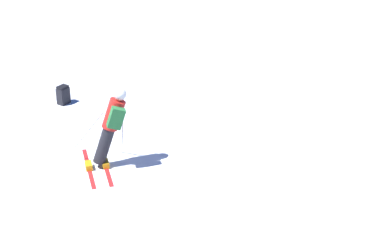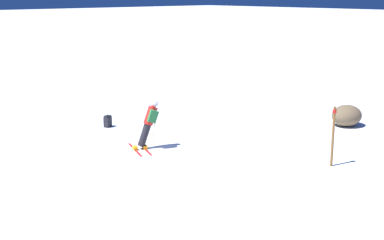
# 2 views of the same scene
# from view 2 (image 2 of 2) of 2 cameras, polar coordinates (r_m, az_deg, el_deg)

# --- Properties ---
(ground_plane) EXTENTS (300.00, 300.00, 0.00)m
(ground_plane) POSITION_cam_2_polar(r_m,az_deg,el_deg) (19.44, -5.33, -3.08)
(ground_plane) COLOR white
(skier) EXTENTS (1.34, 1.81, 1.84)m
(skier) POSITION_cam_2_polar(r_m,az_deg,el_deg) (19.19, -4.62, -0.16)
(skier) COLOR red
(skier) RESTS_ON ground
(spare_backpack) EXTENTS (0.35, 0.30, 0.50)m
(spare_backpack) POSITION_cam_2_polar(r_m,az_deg,el_deg) (22.66, -8.98, -0.15)
(spare_backpack) COLOR black
(spare_backpack) RESTS_ON ground
(exposed_boulder_1) EXTENTS (1.38, 1.18, 0.90)m
(exposed_boulder_1) POSITION_cam_2_polar(r_m,az_deg,el_deg) (23.46, 16.18, 0.46)
(exposed_boulder_1) COLOR brown
(exposed_boulder_1) RESTS_ON ground
(trail_marker) EXTENTS (0.13, 0.13, 1.98)m
(trail_marker) POSITION_cam_2_polar(r_m,az_deg,el_deg) (17.77, 14.82, -1.43)
(trail_marker) COLOR brown
(trail_marker) RESTS_ON ground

